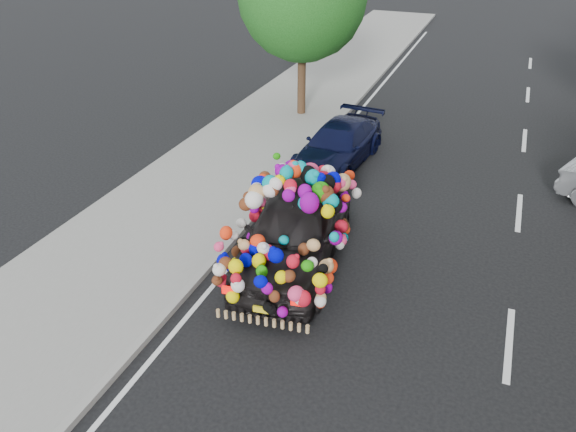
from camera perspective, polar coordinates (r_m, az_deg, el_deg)
name	(u,v)px	position (r m, az deg, el deg)	size (l,w,h in m)	color
ground	(314,297)	(11.05, 2.69, -8.19)	(100.00, 100.00, 0.00)	black
sidewalk	(129,249)	(12.77, -15.87, -3.29)	(4.00, 60.00, 0.12)	gray
kerb	(208,268)	(11.81, -8.18, -5.28)	(0.15, 60.00, 0.13)	gray
lane_markings	(509,344)	(10.75, 21.54, -11.97)	(6.00, 50.00, 0.01)	silver
plush_art_car	(295,214)	(11.45, 0.74, 0.18)	(2.73, 4.99, 2.21)	black
navy_sedan	(338,145)	(16.21, 5.14, 7.20)	(1.63, 4.01, 1.16)	black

